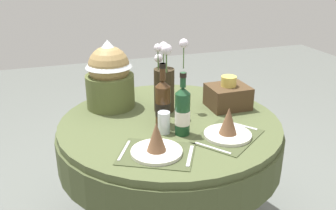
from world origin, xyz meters
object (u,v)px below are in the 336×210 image
Objects in this scene: tumbler_near_left at (164,123)px; woven_basket_side_right at (228,96)px; wine_bottle_left at (163,103)px; dining_table at (170,144)px; flower_vase at (165,83)px; place_setting_right at (228,128)px; place_setting_left at (157,145)px; gift_tub_back_left at (109,73)px; wine_bottle_centre at (183,111)px.

woven_basket_side_right is (0.47, 0.21, 0.02)m from tumbler_near_left.
tumbler_near_left is 0.52m from woven_basket_side_right.
wine_bottle_left is at bearing 75.15° from tumbler_near_left.
dining_table is 3.65× the size of wine_bottle_left.
flower_vase reaches higher than tumbler_near_left.
flower_vase reaches higher than dining_table.
wine_bottle_left reaches higher than place_setting_right.
place_setting_left is 0.67m from gift_tub_back_left.
flower_vase is 0.20m from wine_bottle_left.
woven_basket_side_right is (0.39, 0.07, 0.22)m from dining_table.
flower_vase reaches higher than gift_tub_back_left.
place_setting_right is 1.01× the size of flower_vase.
gift_tub_back_left is at bearing 128.97° from place_setting_right.
dining_table is at bearing 37.21° from wine_bottle_left.
place_setting_right reaches higher than tumbler_near_left.
gift_tub_back_left is (-0.22, 0.35, 0.09)m from wine_bottle_left.
place_setting_left is 0.99× the size of place_setting_right.
wine_bottle_centre is at bearing -88.06° from dining_table.
place_setting_right is 1.25× the size of wine_bottle_left.
flower_vase is at bearing 114.24° from place_setting_right.
flower_vase is (0.20, 0.48, 0.13)m from place_setting_left.
flower_vase is 0.33m from wine_bottle_centre.
tumbler_near_left is at bearing -104.85° from wine_bottle_left.
flower_vase reaches higher than place_setting_left.
tumbler_near_left is (-0.08, 0.04, -0.07)m from wine_bottle_centre.
place_setting_left is 1.00× the size of flower_vase.
flower_vase reaches higher than place_setting_right.
dining_table is at bearing 91.94° from wine_bottle_centre.
gift_tub_back_left is 1.73× the size of woven_basket_side_right.
woven_basket_side_right is (0.37, -0.07, -0.10)m from flower_vase.
gift_tub_back_left reaches higher than place_setting_right.
place_setting_left is 0.54m from flower_vase.
wine_bottle_centre is at bearing -66.96° from wine_bottle_left.
place_setting_left is at bearing -112.31° from flower_vase.
woven_basket_side_right reaches higher than place_setting_left.
wine_bottle_centre is 1.40× the size of woven_basket_side_right.
wine_bottle_left is at bearing 137.16° from place_setting_right.
wine_bottle_left is at bearing -58.20° from gift_tub_back_left.
woven_basket_side_right is at bearing 14.30° from wine_bottle_left.
tumbler_near_left is at bearing 152.78° from place_setting_right.
flower_vase is 1.81× the size of woven_basket_side_right.
place_setting_right is 0.33m from tumbler_near_left.
flower_vase is at bearing 71.05° from tumbler_near_left.
place_setting_right is at bearing -65.76° from flower_vase.
place_setting_right is at bearing -116.84° from woven_basket_side_right.
place_setting_left is at bearing -118.06° from dining_table.
place_setting_right is 1.30× the size of wine_bottle_centre.
wine_bottle_centre is (0.01, -0.18, 0.27)m from dining_table.
wine_bottle_left reaches higher than dining_table.
woven_basket_side_right is at bearing -10.70° from flower_vase.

